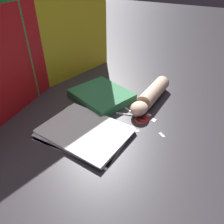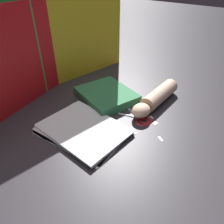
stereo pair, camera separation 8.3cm
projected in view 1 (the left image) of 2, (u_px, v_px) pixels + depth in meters
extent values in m
plane|color=#2D2B30|center=(101.00, 127.00, 0.86)|extent=(6.00, 6.00, 0.00)
cube|color=red|center=(22.00, 57.00, 0.91)|extent=(0.87, 0.17, 0.41)
cube|color=yellow|center=(59.00, 25.00, 1.03)|extent=(0.65, 0.14, 0.57)
cube|color=white|center=(84.00, 133.00, 0.82)|extent=(0.25, 0.33, 0.00)
cube|color=white|center=(85.00, 133.00, 0.82)|extent=(0.24, 0.32, 0.00)
cube|color=white|center=(84.00, 131.00, 0.82)|extent=(0.24, 0.32, 0.00)
cube|color=white|center=(85.00, 132.00, 0.81)|extent=(0.25, 0.32, 0.00)
cube|color=white|center=(85.00, 129.00, 0.82)|extent=(0.25, 0.33, 0.00)
cube|color=white|center=(85.00, 130.00, 0.81)|extent=(0.25, 0.33, 0.00)
cube|color=#2D7247|center=(101.00, 96.00, 1.01)|extent=(0.28, 0.30, 0.04)
sphere|color=silver|center=(136.00, 115.00, 0.91)|extent=(0.01, 0.01, 0.01)
cylinder|color=silver|center=(126.00, 114.00, 0.92)|extent=(0.03, 0.09, 0.01)
torus|color=red|center=(144.00, 117.00, 0.90)|extent=(0.07, 0.07, 0.01)
cylinder|color=silver|center=(130.00, 110.00, 0.94)|extent=(0.05, 0.08, 0.01)
torus|color=red|center=(141.00, 119.00, 0.89)|extent=(0.07, 0.07, 0.01)
cylinder|color=beige|center=(154.00, 92.00, 1.01)|extent=(0.23, 0.07, 0.07)
ellipsoid|color=beige|center=(139.00, 108.00, 0.90)|extent=(0.09, 0.07, 0.05)
cube|color=white|center=(162.00, 135.00, 0.82)|extent=(0.02, 0.03, 0.00)
cube|color=white|center=(154.00, 120.00, 0.89)|extent=(0.02, 0.02, 0.00)
cube|color=white|center=(149.00, 115.00, 0.92)|extent=(0.02, 0.02, 0.00)
cube|color=white|center=(136.00, 131.00, 0.83)|extent=(0.03, 0.02, 0.00)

